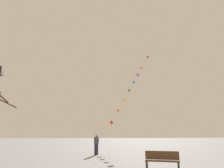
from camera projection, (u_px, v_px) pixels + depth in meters
The scene contains 4 objects.
ground_plane at pixel (73, 152), 19.46m from camera, with size 160.00×160.00×0.00m, color gray.
kite_train at pixel (131, 87), 26.19m from camera, with size 9.26×11.11×14.60m.
kite_flyer at pixel (96, 144), 16.73m from camera, with size 0.47×0.59×1.71m.
park_bench at pixel (162, 161), 9.34m from camera, with size 1.65×1.01×0.89m.
Camera 1 is at (1.13, -0.84, 1.67)m, focal length 31.58 mm.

